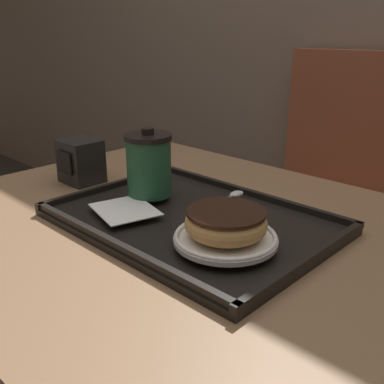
# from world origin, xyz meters

# --- Properties ---
(cafe_table) EXTENTS (1.03, 0.85, 0.72)m
(cafe_table) POSITION_xyz_m (0.00, 0.00, 0.56)
(cafe_table) COLOR #846042
(cafe_table) RESTS_ON ground_plane
(serving_tray) EXTENTS (0.51, 0.36, 0.02)m
(serving_tray) POSITION_xyz_m (0.04, 0.00, 0.73)
(serving_tray) COLOR black
(serving_tray) RESTS_ON cafe_table
(napkin_paper) EXTENTS (0.15, 0.13, 0.00)m
(napkin_paper) POSITION_xyz_m (-0.06, -0.08, 0.75)
(napkin_paper) COLOR white
(napkin_paper) RESTS_ON serving_tray
(coffee_cup_front) EXTENTS (0.10, 0.10, 0.14)m
(coffee_cup_front) POSITION_xyz_m (-0.09, 0.01, 0.81)
(coffee_cup_front) COLOR #235638
(coffee_cup_front) RESTS_ON serving_tray
(plate_with_chocolate_donut) EXTENTS (0.17, 0.17, 0.01)m
(plate_with_chocolate_donut) POSITION_xyz_m (0.16, -0.05, 0.75)
(plate_with_chocolate_donut) COLOR white
(plate_with_chocolate_donut) RESTS_ON serving_tray
(donut_chocolate_glazed) EXTENTS (0.13, 0.13, 0.04)m
(donut_chocolate_glazed) POSITION_xyz_m (0.16, -0.05, 0.78)
(donut_chocolate_glazed) COLOR tan
(donut_chocolate_glazed) RESTS_ON plate_with_chocolate_donut
(spoon) EXTENTS (0.02, 0.13, 0.01)m
(spoon) POSITION_xyz_m (0.04, 0.11, 0.75)
(spoon) COLOR silver
(spoon) RESTS_ON serving_tray
(napkin_dispenser) EXTENTS (0.09, 0.08, 0.10)m
(napkin_dispenser) POSITION_xyz_m (-0.33, -0.00, 0.77)
(napkin_dispenser) COLOR black
(napkin_dispenser) RESTS_ON cafe_table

